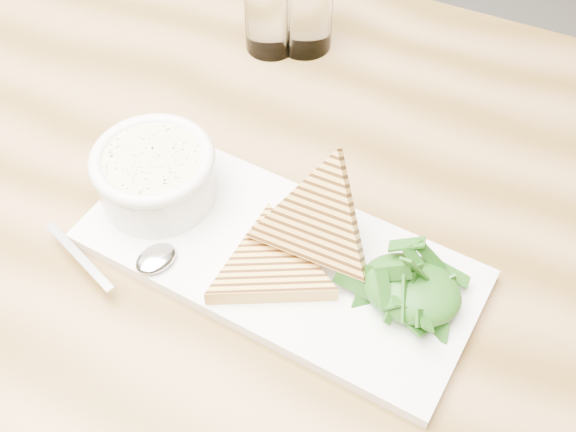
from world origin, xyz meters
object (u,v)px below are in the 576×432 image
at_px(platter, 279,257).
at_px(glass_near, 270,14).
at_px(glass_far, 305,10).
at_px(table_top, 176,192).
at_px(soup_bowl, 156,180).

bearing_deg(platter, glass_near, 119.70).
height_order(platter, glass_near, glass_near).
bearing_deg(glass_far, table_top, -94.15).
xyz_separation_m(platter, glass_far, (-0.13, 0.32, 0.05)).
bearing_deg(glass_far, soup_bowl, -92.38).
relative_size(table_top, platter, 3.37).
xyz_separation_m(table_top, soup_bowl, (0.01, -0.04, 0.06)).
bearing_deg(soup_bowl, glass_near, 94.69).
relative_size(platter, soup_bowl, 3.29).
bearing_deg(table_top, glass_near, 93.73).
xyz_separation_m(table_top, glass_far, (0.02, 0.28, 0.07)).
distance_m(table_top, glass_far, 0.29).
distance_m(platter, soup_bowl, 0.15).
xyz_separation_m(glass_near, glass_far, (0.04, 0.02, 0.00)).
bearing_deg(glass_far, glass_near, -147.63).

